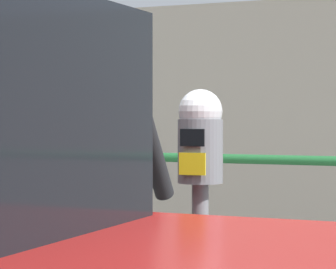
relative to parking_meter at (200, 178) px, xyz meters
The scene contains 3 objects.
parking_meter is the anchor object (origin of this frame).
pedestrian_at_meter 0.57m from the parking_meter, behind, with size 0.60×0.47×1.61m.
background_railing 1.76m from the parking_meter, 95.60° to the left, with size 24.06×0.06×1.08m.
Camera 1 is at (1.33, -2.64, 1.47)m, focal length 84.48 mm.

